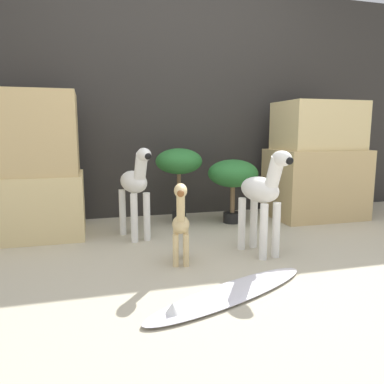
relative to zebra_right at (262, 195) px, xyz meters
name	(u,v)px	position (x,y,z in m)	size (l,w,h in m)	color
ground_plane	(237,274)	(-0.29, -0.29, -0.41)	(14.00, 14.00, 0.00)	#B2A88E
wall_back	(173,103)	(-0.29, 1.42, 0.69)	(6.40, 0.08, 2.20)	#2D2B28
rock_pillar_left	(26,168)	(-1.58, 0.91, 0.13)	(0.85, 0.61, 1.13)	#DBC184
rock_pillar_right	(316,164)	(1.01, 0.91, 0.10)	(0.85, 0.61, 1.10)	tan
zebra_right	(262,195)	(0.00, 0.00, 0.00)	(0.24, 0.49, 0.71)	white
zebra_left	(135,186)	(-0.77, 0.62, 0.00)	(0.26, 0.49, 0.71)	white
giraffe_figurine	(181,221)	(-0.57, -0.05, -0.13)	(0.17, 0.35, 0.53)	#E0C184
potted_palm_front	(233,176)	(0.15, 0.90, 0.02)	(0.45, 0.45, 0.58)	black
potted_palm_back	(179,164)	(-0.33, 1.00, 0.13)	(0.42, 0.42, 0.68)	black
surfboard	(230,293)	(-0.44, -0.56, -0.40)	(1.07, 0.64, 0.07)	silver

